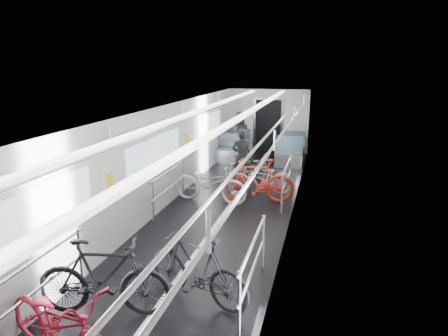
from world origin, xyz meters
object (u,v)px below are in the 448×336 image
object	(u,v)px
bike_aisle	(252,170)
person_standing	(242,157)
bike_left_mid	(103,278)
bike_right_near	(197,268)
bike_left_near	(60,323)
person_seated	(239,136)
bike_right_far	(257,180)
bike_left_far	(210,183)
bike_right_mid	(261,178)

from	to	relation	value
bike_aisle	person_standing	distance (m)	0.46
bike_left_mid	bike_right_near	world-z (taller)	bike_left_mid
bike_right_near	bike_left_near	bearing A→B (deg)	-17.30
bike_left_near	bike_left_mid	distance (m)	0.89
person_standing	person_seated	xyz separation A→B (m)	(-0.70, 2.80, 0.06)
bike_left_near	bike_right_far	xyz separation A→B (m)	(1.21, 5.95, 0.07)
bike_right_near	bike_right_far	distance (m)	4.43
person_standing	person_seated	distance (m)	2.88
bike_aisle	person_seated	distance (m)	3.09
bike_left_far	person_standing	size ratio (longest dim) A/B	1.19
bike_left_near	bike_left_mid	world-z (taller)	bike_left_mid
bike_right_mid	person_standing	xyz separation A→B (m)	(-0.68, 0.79, 0.35)
bike_right_far	bike_aisle	distance (m)	1.34
bike_left_mid	person_standing	world-z (taller)	person_standing
bike_left_far	bike_right_near	xyz separation A→B (m)	(1.03, -4.12, 0.03)
bike_right_far	person_seated	world-z (taller)	person_seated
bike_left_near	bike_right_far	size ratio (longest dim) A/B	0.99
bike_left_mid	bike_right_mid	distance (m)	5.78
bike_left_near	bike_left_far	distance (m)	5.64
bike_right_far	bike_aisle	world-z (taller)	bike_right_far
bike_right_far	person_standing	world-z (taller)	person_standing
bike_left_near	bike_right_near	xyz separation A→B (m)	(1.15, 1.52, 0.05)
bike_left_mid	bike_right_mid	world-z (taller)	bike_left_mid
bike_right_mid	bike_left_far	bearing A→B (deg)	-64.65
bike_right_near	person_seated	size ratio (longest dim) A/B	1.02
bike_left_near	person_seated	xyz separation A→B (m)	(-0.16, 10.14, 0.38)
bike_right_near	person_seated	distance (m)	8.72
bike_left_near	person_standing	world-z (taller)	person_standing
bike_left_far	bike_aisle	world-z (taller)	bike_left_far
bike_left_mid	bike_right_far	size ratio (longest dim) A/B	1.01
bike_right_far	bike_aisle	size ratio (longest dim) A/B	1.04
person_standing	bike_left_near	bearing A→B (deg)	78.06
bike_left_mid	bike_right_mid	bearing A→B (deg)	-23.07
bike_left_near	bike_right_near	world-z (taller)	bike_right_near
bike_right_far	person_standing	xyz separation A→B (m)	(-0.67, 1.39, 0.25)
person_seated	bike_right_near	bearing A→B (deg)	92.82
bike_right_mid	bike_right_far	xyz separation A→B (m)	(-0.00, -0.60, 0.10)
bike_left_mid	person_seated	bearing A→B (deg)	-10.07
bike_right_mid	bike_aisle	distance (m)	0.78
bike_right_far	person_seated	xyz separation A→B (m)	(-1.37, 4.19, 0.31)
bike_left_mid	bike_right_near	bearing A→B (deg)	-71.96
bike_right_near	bike_aisle	xyz separation A→B (m)	(-0.30, 5.72, -0.06)
bike_right_near	person_standing	xyz separation A→B (m)	(-0.61, 5.82, 0.27)
bike_aisle	person_standing	bearing A→B (deg)	-178.72
person_standing	person_seated	world-z (taller)	person_seated
bike_left_mid	person_seated	distance (m)	9.25
bike_right_mid	bike_right_far	bearing A→B (deg)	-14.49
bike_right_mid	bike_aisle	bearing A→B (deg)	-165.85
bike_left_near	bike_left_far	size ratio (longest dim) A/B	0.96
bike_left_far	bike_left_mid	bearing A→B (deg)	-174.80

